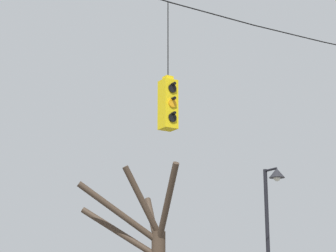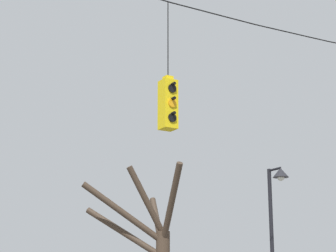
# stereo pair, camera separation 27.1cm
# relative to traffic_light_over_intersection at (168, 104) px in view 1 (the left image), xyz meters

# --- Properties ---
(span_wire) EXTENTS (17.44, 0.03, 0.41)m
(span_wire) POSITION_rel_traffic_light_over_intersection_xyz_m (1.33, 0.00, 2.61)
(span_wire) COLOR black
(traffic_light_over_intersection) EXTENTS (0.34, 0.58, 3.07)m
(traffic_light_over_intersection) POSITION_rel_traffic_light_over_intersection_xyz_m (0.00, 0.00, 0.00)
(traffic_light_over_intersection) COLOR yellow
(street_lamp) EXTENTS (0.48, 0.83, 5.32)m
(street_lamp) POSITION_rel_traffic_light_over_intersection_xyz_m (5.73, 3.17, -1.78)
(street_lamp) COLOR black
(street_lamp) RESTS_ON ground_plane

